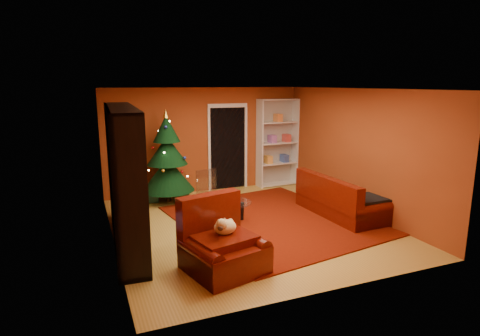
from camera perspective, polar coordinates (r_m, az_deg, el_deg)
name	(u,v)px	position (r m, az deg, el deg)	size (l,w,h in m)	color
floor	(248,226)	(7.91, 1.09, -8.21)	(5.00, 5.50, 0.05)	#B08D36
ceiling	(248,88)	(7.42, 1.18, 11.37)	(5.00, 5.50, 0.05)	silver
wall_back	(205,140)	(10.13, -5.04, 3.98)	(5.00, 0.05, 2.60)	#933D18
wall_left	(108,170)	(6.98, -18.31, -0.24)	(0.05, 5.50, 2.60)	#933D18
wall_right	(358,151)	(8.84, 16.39, 2.36)	(0.05, 5.50, 2.60)	#933D18
doorway	(228,149)	(10.31, -1.75, 2.76)	(1.06, 0.60, 2.16)	black
rug	(272,220)	(8.14, 4.54, -7.37)	(3.35, 3.91, 0.02)	#641304
media_unit	(124,177)	(6.96, -16.15, -1.25)	(0.47, 3.05, 2.34)	black
christmas_tree	(167,157)	(9.31, -10.29, 1.51)	(1.21, 1.21, 2.15)	black
gift_box_teal	(152,195)	(9.56, -12.43, -3.77)	(0.30, 0.30, 0.30)	#247978
gift_box_green	(182,196)	(9.46, -8.32, -3.91)	(0.27, 0.27, 0.27)	#285B2C
gift_box_red	(163,192)	(9.93, -10.84, -3.32)	(0.24, 0.24, 0.24)	maroon
white_bookshelf	(278,143)	(10.69, 5.36, 3.58)	(1.09, 0.39, 2.36)	white
armchair	(224,243)	(5.92, -2.25, -10.56)	(1.12, 1.12, 0.87)	#460B04
dog	(225,227)	(5.90, -2.14, -8.39)	(0.40, 0.30, 0.28)	beige
sofa	(341,195)	(8.57, 14.18, -3.75)	(2.02, 0.91, 0.87)	#460B04
coffee_table	(231,212)	(7.96, -1.32, -6.24)	(0.82, 0.82, 0.51)	gray
acrylic_chair	(212,197)	(8.14, -4.07, -4.15)	(0.45, 0.50, 0.89)	#66605B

